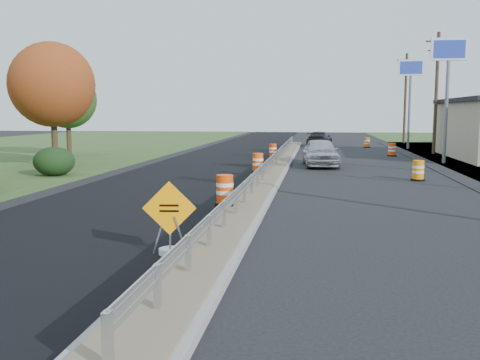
# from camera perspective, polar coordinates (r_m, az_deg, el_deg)

# --- Properties ---
(ground) EXTENTS (140.00, 140.00, 0.00)m
(ground) POSITION_cam_1_polar(r_m,az_deg,el_deg) (20.18, 1.24, -2.09)
(ground) COLOR black
(ground) RESTS_ON ground
(milled_overlay) EXTENTS (7.20, 120.00, 0.01)m
(milled_overlay) POSITION_cam_1_polar(r_m,az_deg,el_deg) (30.72, -4.64, 1.11)
(milled_overlay) COLOR black
(milled_overlay) RESTS_ON ground
(median) EXTENTS (1.60, 55.00, 0.23)m
(median) POSITION_cam_1_polar(r_m,az_deg,el_deg) (28.05, 3.24, 0.76)
(median) COLOR gray
(median) RESTS_ON ground
(guardrail) EXTENTS (0.10, 46.15, 0.72)m
(guardrail) POSITION_cam_1_polar(r_m,az_deg,el_deg) (28.98, 3.42, 2.19)
(guardrail) COLOR silver
(guardrail) RESTS_ON median
(pylon_sign_mid) EXTENTS (2.20, 0.30, 7.90)m
(pylon_sign_mid) POSITION_cam_1_polar(r_m,az_deg,el_deg) (36.81, 21.36, 11.74)
(pylon_sign_mid) COLOR slate
(pylon_sign_mid) RESTS_ON ground
(pylon_sign_north) EXTENTS (2.20, 0.30, 7.90)m
(pylon_sign_north) POSITION_cam_1_polar(r_m,az_deg,el_deg) (50.52, 17.74, 10.53)
(pylon_sign_north) COLOR slate
(pylon_sign_north) RESTS_ON ground
(utility_pole_nmid) EXTENTS (1.90, 0.26, 9.40)m
(utility_pole_nmid) POSITION_cam_1_polar(r_m,az_deg,el_deg) (44.73, 20.21, 8.92)
(utility_pole_nmid) COLOR #473523
(utility_pole_nmid) RESTS_ON ground
(utility_pole_north) EXTENTS (1.90, 0.26, 9.40)m
(utility_pole_north) POSITION_cam_1_polar(r_m,az_deg,el_deg) (59.49, 17.22, 8.51)
(utility_pole_north) COLOR #473523
(utility_pole_north) RESTS_ON ground
(hedge_north) EXTENTS (2.09, 2.09, 1.52)m
(hedge_north) POSITION_cam_1_polar(r_m,az_deg,el_deg) (29.17, -19.20, 1.89)
(hedge_north) COLOR black
(hedge_north) RESTS_ON ground
(tree_near_red) EXTENTS (4.95, 4.95, 7.35)m
(tree_near_red) POSITION_cam_1_polar(r_m,az_deg,el_deg) (33.57, -19.40, 9.55)
(tree_near_red) COLOR #473523
(tree_near_red) RESTS_ON ground
(tree_near_back) EXTENTS (4.29, 4.29, 6.37)m
(tree_near_back) POSITION_cam_1_polar(r_m,az_deg,el_deg) (42.04, -17.94, 8.17)
(tree_near_back) COLOR #473523
(tree_near_back) RESTS_ON ground
(caution_sign) EXTENTS (1.24, 0.52, 1.71)m
(caution_sign) POSITION_cam_1_polar(r_m,az_deg,el_deg) (12.46, -7.50, -5.96)
(caution_sign) COLOR white
(caution_sign) RESTS_ON ground
(barrel_median_near) EXTENTS (0.69, 0.69, 1.01)m
(barrel_median_near) POSITION_cam_1_polar(r_m,az_deg,el_deg) (17.51, -1.63, -1.16)
(barrel_median_near) COLOR black
(barrel_median_near) RESTS_ON median
(barrel_median_mid) EXTENTS (0.67, 0.67, 0.98)m
(barrel_median_mid) POSITION_cam_1_polar(r_m,az_deg,el_deg) (27.15, 1.92, 1.80)
(barrel_median_mid) COLOR black
(barrel_median_mid) RESTS_ON median
(barrel_median_far) EXTENTS (0.63, 0.63, 0.93)m
(barrel_median_far) POSITION_cam_1_polar(r_m,az_deg,el_deg) (36.18, 3.52, 3.11)
(barrel_median_far) COLOR black
(barrel_median_far) RESTS_ON median
(barrel_shoulder_near) EXTENTS (0.67, 0.67, 0.98)m
(barrel_shoulder_near) POSITION_cam_1_polar(r_m,az_deg,el_deg) (27.06, 18.47, 0.92)
(barrel_shoulder_near) COLOR black
(barrel_shoulder_near) RESTS_ON ground
(barrel_shoulder_mid) EXTENTS (0.67, 0.67, 0.99)m
(barrel_shoulder_mid) POSITION_cam_1_polar(r_m,az_deg,el_deg) (41.70, 15.91, 3.11)
(barrel_shoulder_mid) COLOR black
(barrel_shoulder_mid) RESTS_ON ground
(barrel_shoulder_far) EXTENTS (0.64, 0.64, 0.94)m
(barrel_shoulder_far) POSITION_cam_1_polar(r_m,az_deg,el_deg) (51.46, 13.37, 3.89)
(barrel_shoulder_far) COLOR black
(barrel_shoulder_far) RESTS_ON ground
(car_silver) EXTENTS (2.43, 5.14, 1.70)m
(car_silver) POSITION_cam_1_polar(r_m,az_deg,el_deg) (32.89, 8.58, 2.93)
(car_silver) COLOR #B7B7BC
(car_silver) RESTS_ON ground
(car_dark_far) EXTENTS (2.66, 5.16, 1.43)m
(car_dark_far) POSITION_cam_1_polar(r_m,az_deg,el_deg) (52.47, 8.47, 4.36)
(car_dark_far) COLOR black
(car_dark_far) RESTS_ON ground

